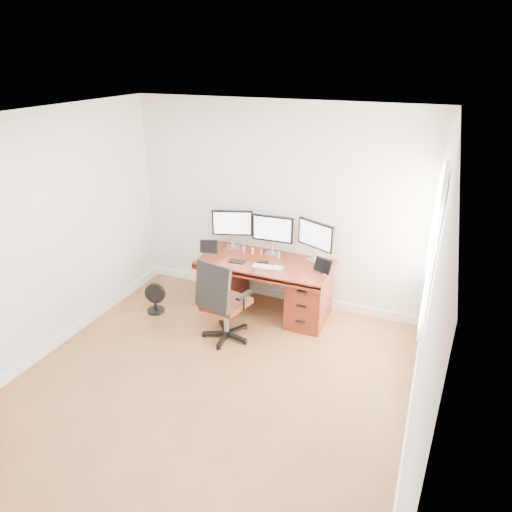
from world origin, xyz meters
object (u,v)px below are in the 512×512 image
at_px(floor_fan, 155,299).
at_px(monitor_center, 273,230).
at_px(desk, 266,284).
at_px(keyboard, 263,266).
at_px(office_chair, 223,314).

distance_m(floor_fan, monitor_center, 1.82).
relative_size(desk, monitor_center, 3.09).
height_order(desk, floor_fan, desk).
height_order(floor_fan, keyboard, keyboard).
height_order(office_chair, floor_fan, office_chair).
xyz_separation_m(office_chair, keyboard, (0.26, 0.61, 0.41)).
xyz_separation_m(office_chair, monitor_center, (0.23, 1.04, 0.74)).
height_order(desk, office_chair, office_chair).
distance_m(floor_fan, keyboard, 1.56).
bearing_deg(desk, office_chair, -105.69).
bearing_deg(office_chair, floor_fan, -178.42).
xyz_separation_m(desk, monitor_center, (0.00, 0.24, 0.68)).
bearing_deg(floor_fan, monitor_center, 19.36).
bearing_deg(desk, keyboard, -79.63).
bearing_deg(monitor_center, floor_fan, -151.68).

